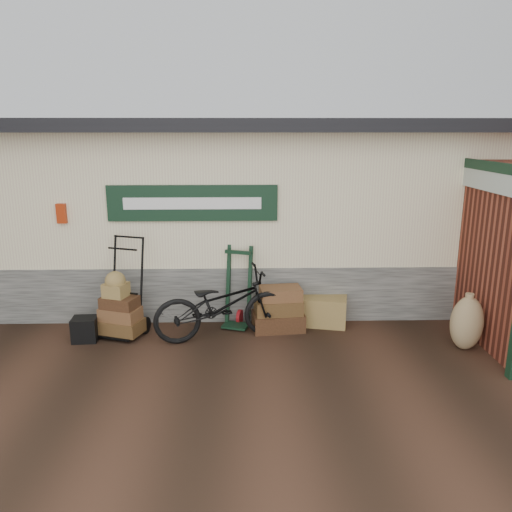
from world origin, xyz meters
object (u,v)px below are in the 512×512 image
Objects in this scene: green_barrow at (238,287)px; porter_trolley at (125,286)px; wicker_hamper at (324,311)px; black_trunk at (85,329)px; bicycle at (222,301)px; suitcase_stack at (278,308)px.

porter_trolley is at bearing -153.06° from green_barrow.
green_barrow reaches higher than wicker_hamper.
porter_trolley is 4.25× the size of black_trunk.
green_barrow is 0.56m from bicycle.
porter_trolley reaches higher than suitcase_stack.
bicycle reaches higher than wicker_hamper.
green_barrow is 0.63× the size of bicycle.
bicycle is (-0.85, -0.34, 0.25)m from suitcase_stack.
porter_trolley reaches higher than green_barrow.
green_barrow is 0.71m from suitcase_stack.
wicker_hamper is at bearing 23.95° from porter_trolley.
porter_trolley is at bearing -178.06° from suitcase_stack.
black_trunk is (-2.26, -0.54, -0.46)m from green_barrow.
black_trunk is at bearing -148.08° from green_barrow.
porter_trolley reaches higher than wicker_hamper.
porter_trolley is 1.18× the size of green_barrow.
green_barrow is 1.82× the size of wicker_hamper.
porter_trolley is 1.51m from bicycle.
porter_trolley is 2.36m from suitcase_stack.
suitcase_stack is at bearing -165.79° from wicker_hamper.
bicycle is (-1.59, -0.53, 0.36)m from wicker_hamper.
porter_trolley is 2.15× the size of wicker_hamper.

